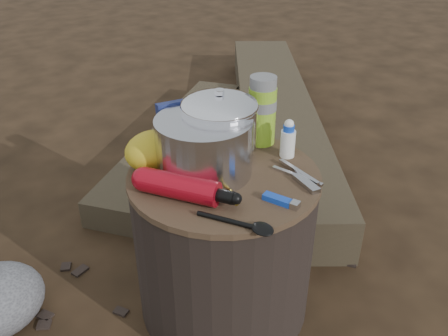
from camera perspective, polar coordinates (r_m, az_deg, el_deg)
ground at (r=1.52m, az=0.00°, el=-15.79°), size 60.00×60.00×0.00m
stump at (r=1.36m, az=0.00°, el=-9.06°), size 0.50×0.50×0.46m
log_main at (r=2.50m, az=6.18°, el=6.52°), size 1.59×1.90×0.18m
log_small at (r=2.29m, az=-5.63°, el=3.28°), size 1.24×0.97×0.11m
foil_windscreen at (r=1.20m, az=-2.43°, el=2.64°), size 0.25×0.25×0.15m
camping_pot at (r=1.24m, az=-0.53°, el=4.73°), size 0.20×0.20×0.20m
fuel_bottle at (r=1.12m, az=-5.37°, el=-2.28°), size 0.18×0.25×0.06m
thermos at (r=1.35m, az=4.63°, el=6.91°), size 0.08×0.08×0.20m
travel_mug at (r=1.36m, az=1.59°, el=5.37°), size 0.08×0.08×0.12m
stuff_sack at (r=1.24m, az=-8.62°, el=2.10°), size 0.15×0.12×0.10m
food_pouch at (r=1.29m, az=-5.22°, el=4.78°), size 0.13×0.05×0.16m
lighter at (r=1.12m, az=6.50°, el=-3.77°), size 0.05×0.09×0.02m
multitool at (r=1.19m, az=9.92°, el=-1.84°), size 0.04×0.09×0.01m
pot_grabber at (r=1.23m, az=8.84°, el=-0.81°), size 0.05×0.15×0.01m
spork at (r=1.05m, az=0.50°, el=-6.34°), size 0.12×0.17×0.01m
squeeze_bottle at (r=1.30m, az=7.75°, el=3.35°), size 0.04×0.04×0.10m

